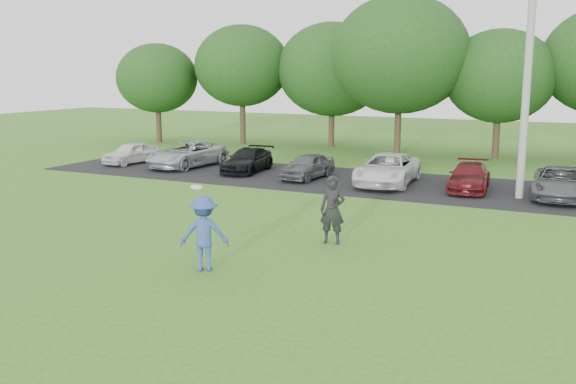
# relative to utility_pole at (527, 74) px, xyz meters

# --- Properties ---
(ground) EXTENTS (100.00, 100.00, 0.00)m
(ground) POSITION_rel_utility_pole_xyz_m (-5.38, -12.12, -4.54)
(ground) COLOR #386F1F
(ground) RESTS_ON ground
(parking_lot) EXTENTS (32.00, 6.50, 0.03)m
(parking_lot) POSITION_rel_utility_pole_xyz_m (-5.38, 0.88, -4.53)
(parking_lot) COLOR black
(parking_lot) RESTS_ON ground
(utility_pole) EXTENTS (0.28, 0.28, 9.08)m
(utility_pole) POSITION_rel_utility_pole_xyz_m (0.00, 0.00, 0.00)
(utility_pole) COLOR #9A9A95
(utility_pole) RESTS_ON ground
(frisbee_player) EXTENTS (1.34, 1.14, 2.05)m
(frisbee_player) POSITION_rel_utility_pole_xyz_m (-5.83, -12.28, -3.64)
(frisbee_player) COLOR #344D93
(frisbee_player) RESTS_ON ground
(camera_bystander) EXTENTS (0.75, 0.55, 1.88)m
(camera_bystander) POSITION_rel_utility_pole_xyz_m (-3.96, -8.76, -3.60)
(camera_bystander) COLOR black
(camera_bystander) RESTS_ON ground
(parked_cars) EXTENTS (28.23, 5.13, 1.25)m
(parked_cars) POSITION_rel_utility_pole_xyz_m (-5.51, 0.84, -3.93)
(parked_cars) COLOR silver
(parked_cars) RESTS_ON parking_lot
(tree_row) EXTENTS (42.39, 9.85, 8.64)m
(tree_row) POSITION_rel_utility_pole_xyz_m (-3.86, 10.64, 0.37)
(tree_row) COLOR #38281C
(tree_row) RESTS_ON ground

